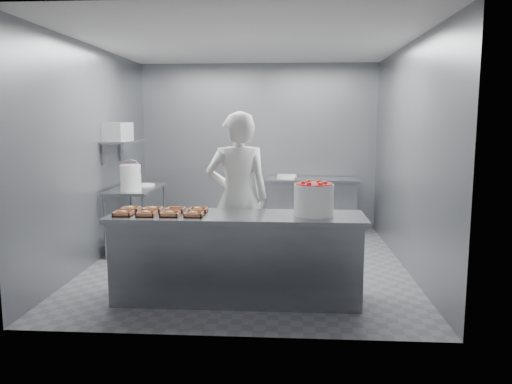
% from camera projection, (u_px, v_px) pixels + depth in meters
% --- Properties ---
extents(floor, '(4.50, 4.50, 0.00)m').
position_uv_depth(floor, '(248.00, 263.00, 6.53)').
color(floor, '#4C4C51').
rests_on(floor, ground).
extents(ceiling, '(4.50, 4.50, 0.00)m').
position_uv_depth(ceiling, '(247.00, 42.00, 6.13)').
color(ceiling, white).
rests_on(ceiling, wall_back).
extents(wall_back, '(4.00, 0.04, 2.80)m').
position_uv_depth(wall_back, '(258.00, 147.00, 8.55)').
color(wall_back, slate).
rests_on(wall_back, ground).
extents(wall_left, '(0.04, 4.50, 2.80)m').
position_uv_depth(wall_left, '(94.00, 155.00, 6.46)').
color(wall_left, slate).
rests_on(wall_left, ground).
extents(wall_right, '(0.04, 4.50, 2.80)m').
position_uv_depth(wall_right, '(407.00, 157.00, 6.20)').
color(wall_right, slate).
rests_on(wall_right, ground).
extents(service_counter, '(2.60, 0.70, 0.90)m').
position_uv_depth(service_counter, '(237.00, 257.00, 5.13)').
color(service_counter, slate).
rests_on(service_counter, ground).
extents(prep_table, '(0.60, 1.20, 0.90)m').
position_uv_depth(prep_table, '(137.00, 209.00, 7.15)').
color(prep_table, slate).
rests_on(prep_table, ground).
extents(back_counter, '(1.50, 0.60, 0.90)m').
position_uv_depth(back_counter, '(311.00, 205.00, 8.29)').
color(back_counter, slate).
rests_on(back_counter, ground).
extents(wall_shelf, '(0.35, 0.90, 0.03)m').
position_uv_depth(wall_shelf, '(122.00, 142.00, 7.02)').
color(wall_shelf, slate).
rests_on(wall_shelf, wall_left).
extents(tray_0, '(0.19, 0.18, 0.06)m').
position_uv_depth(tray_0, '(123.00, 213.00, 5.02)').
color(tray_0, tan).
rests_on(tray_0, service_counter).
extents(tray_1, '(0.19, 0.18, 0.06)m').
position_uv_depth(tray_1, '(147.00, 213.00, 5.01)').
color(tray_1, tan).
rests_on(tray_1, service_counter).
extents(tray_2, '(0.19, 0.18, 0.06)m').
position_uv_depth(tray_2, '(170.00, 214.00, 4.99)').
color(tray_2, tan).
rests_on(tray_2, service_counter).
extents(tray_3, '(0.19, 0.18, 0.06)m').
position_uv_depth(tray_3, '(194.00, 214.00, 4.98)').
color(tray_3, tan).
rests_on(tray_3, service_counter).
extents(tray_4, '(0.19, 0.18, 0.06)m').
position_uv_depth(tray_4, '(131.00, 209.00, 5.26)').
color(tray_4, tan).
rests_on(tray_4, service_counter).
extents(tray_5, '(0.19, 0.18, 0.06)m').
position_uv_depth(tray_5, '(153.00, 209.00, 5.25)').
color(tray_5, tan).
rests_on(tray_5, service_counter).
extents(tray_6, '(0.19, 0.18, 0.04)m').
position_uv_depth(tray_6, '(176.00, 210.00, 5.23)').
color(tray_6, tan).
rests_on(tray_6, service_counter).
extents(tray_7, '(0.19, 0.18, 0.06)m').
position_uv_depth(tray_7, '(198.00, 210.00, 5.22)').
color(tray_7, tan).
rests_on(tray_7, service_counter).
extents(worker, '(0.80, 0.61, 1.95)m').
position_uv_depth(worker, '(238.00, 198.00, 5.66)').
color(worker, silver).
rests_on(worker, ground).
extents(strawberry_tub, '(0.40, 0.40, 0.33)m').
position_uv_depth(strawberry_tub, '(314.00, 198.00, 5.00)').
color(strawberry_tub, silver).
rests_on(strawberry_tub, service_counter).
extents(glaze_bucket, '(0.30, 0.28, 0.43)m').
position_uv_depth(glaze_bucket, '(131.00, 177.00, 6.74)').
color(glaze_bucket, silver).
rests_on(glaze_bucket, prep_table).
extents(bucket_lid, '(0.40, 0.40, 0.02)m').
position_uv_depth(bucket_lid, '(144.00, 185.00, 7.30)').
color(bucket_lid, silver).
rests_on(bucket_lid, prep_table).
extents(rag, '(0.17, 0.15, 0.02)m').
position_uv_depth(rag, '(139.00, 184.00, 7.40)').
color(rag, '#CCB28C').
rests_on(rag, prep_table).
extents(appliance, '(0.36, 0.40, 0.26)m').
position_uv_depth(appliance, '(118.00, 132.00, 6.82)').
color(appliance, gray).
rests_on(appliance, wall_shelf).
extents(paper_stack, '(0.34, 0.27, 0.06)m').
position_uv_depth(paper_stack, '(287.00, 176.00, 8.24)').
color(paper_stack, silver).
rests_on(paper_stack, back_counter).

